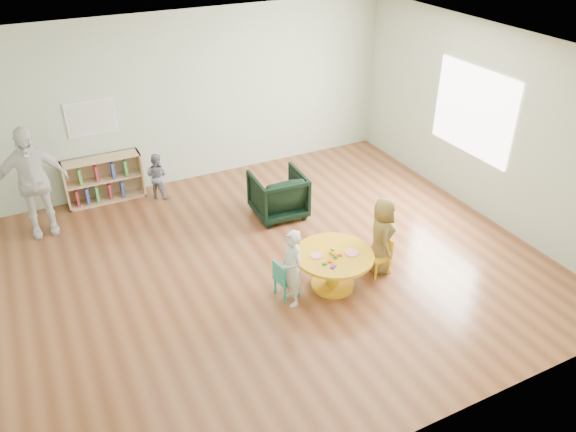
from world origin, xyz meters
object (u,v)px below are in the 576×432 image
object	(u,v)px
toddler	(157,176)
adult_caretaker	(32,182)
kid_chair_left	(285,278)
child_right	(382,235)
kid_chair_right	(380,254)
bookshelf	(103,179)
child_left	(292,268)
activity_table	(334,264)
armchair	(278,195)

from	to	relation	value
toddler	adult_caretaker	size ratio (longest dim) A/B	0.46
toddler	adult_caretaker	world-z (taller)	adult_caretaker
kid_chair_left	child_right	size ratio (longest dim) A/B	0.47
kid_chair_right	bookshelf	size ratio (longest dim) A/B	0.42
bookshelf	adult_caretaker	size ratio (longest dim) A/B	0.73
child_left	kid_chair_left	bearing A→B (deg)	-169.35
kid_chair_left	child_left	distance (m)	0.28
activity_table	kid_chair_right	world-z (taller)	activity_table
adult_caretaker	armchair	bearing A→B (deg)	-18.46
adult_caretaker	bookshelf	bearing A→B (deg)	30.55
armchair	child_right	distance (m)	1.97
kid_chair_left	bookshelf	size ratio (longest dim) A/B	0.42
kid_chair_right	armchair	world-z (taller)	armchair
child_right	toddler	distance (m)	3.86
child_left	child_right	world-z (taller)	child_right
toddler	adult_caretaker	bearing A→B (deg)	52.03
child_right	adult_caretaker	distance (m)	4.88
armchair	adult_caretaker	world-z (taller)	adult_caretaker
bookshelf	child_left	size ratio (longest dim) A/B	1.19
child_left	child_right	size ratio (longest dim) A/B	0.95
toddler	adult_caretaker	distance (m)	1.88
activity_table	bookshelf	bearing A→B (deg)	120.53
activity_table	bookshelf	size ratio (longest dim) A/B	0.82
activity_table	armchair	size ratio (longest dim) A/B	1.28
bookshelf	armchair	distance (m)	2.84
bookshelf	armchair	world-z (taller)	bookshelf
toddler	armchair	bearing A→B (deg)	179.55
kid_chair_left	child_left	size ratio (longest dim) A/B	0.50
armchair	adult_caretaker	distance (m)	3.50
child_right	child_left	bearing A→B (deg)	117.60
activity_table	child_right	world-z (taller)	child_right
kid_chair_right	adult_caretaker	xyz separation A→B (m)	(-3.83, 3.01, 0.55)
child_left	adult_caretaker	size ratio (longest dim) A/B	0.61
child_right	activity_table	bearing A→B (deg)	117.36
kid_chair_left	child_right	bearing A→B (deg)	80.66
bookshelf	child_right	size ratio (longest dim) A/B	1.14
activity_table	adult_caretaker	size ratio (longest dim) A/B	0.60
activity_table	kid_chair_right	xyz separation A→B (m)	(0.70, -0.00, -0.07)
kid_chair_left	armchair	xyz separation A→B (m)	(0.79, 1.82, 0.08)
kid_chair_left	adult_caretaker	world-z (taller)	adult_caretaker
armchair	activity_table	bearing A→B (deg)	88.47
activity_table	armchair	world-z (taller)	armchair
child_left	adult_caretaker	world-z (taller)	adult_caretaker
bookshelf	child_left	bearing A→B (deg)	-67.38
kid_chair_right	adult_caretaker	distance (m)	4.91
bookshelf	child_left	distance (m)	3.96
armchair	kid_chair_right	bearing A→B (deg)	108.98
child_left	toddler	size ratio (longest dim) A/B	1.32
child_left	activity_table	bearing A→B (deg)	94.32
activity_table	kid_chair_left	distance (m)	0.64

